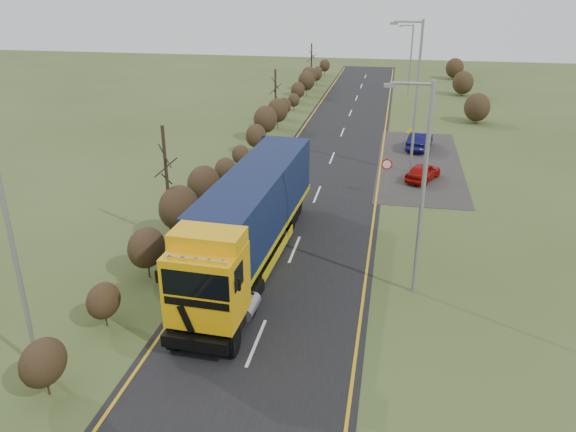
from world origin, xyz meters
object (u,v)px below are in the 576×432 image
(lorry, at_px, (251,215))
(car_blue_sedan, at_px, (420,141))
(speed_sign, at_px, (386,170))
(streetlight_near, at_px, (421,183))
(car_red_hatchback, at_px, (423,172))

(lorry, distance_m, car_blue_sedan, 23.22)
(car_blue_sedan, relative_size, speed_sign, 1.69)
(car_blue_sedan, height_order, streetlight_near, streetlight_near)
(lorry, relative_size, car_red_hatchback, 4.51)
(lorry, bearing_deg, car_blue_sedan, 71.62)
(car_red_hatchback, height_order, speed_sign, speed_sign)
(car_red_hatchback, bearing_deg, streetlight_near, 111.14)
(car_red_hatchback, relative_size, streetlight_near, 0.38)
(car_red_hatchback, distance_m, car_blue_sedan, 7.77)
(car_blue_sedan, distance_m, streetlight_near, 23.26)
(lorry, distance_m, streetlight_near, 7.94)
(streetlight_near, bearing_deg, car_red_hatchback, 86.50)
(streetlight_near, bearing_deg, speed_sign, 97.38)
(speed_sign, bearing_deg, car_red_hatchback, 56.20)
(car_red_hatchback, relative_size, speed_sign, 1.42)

